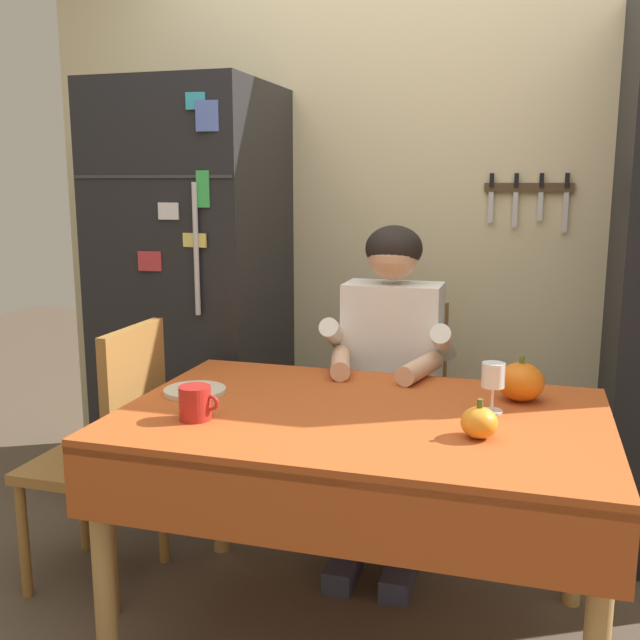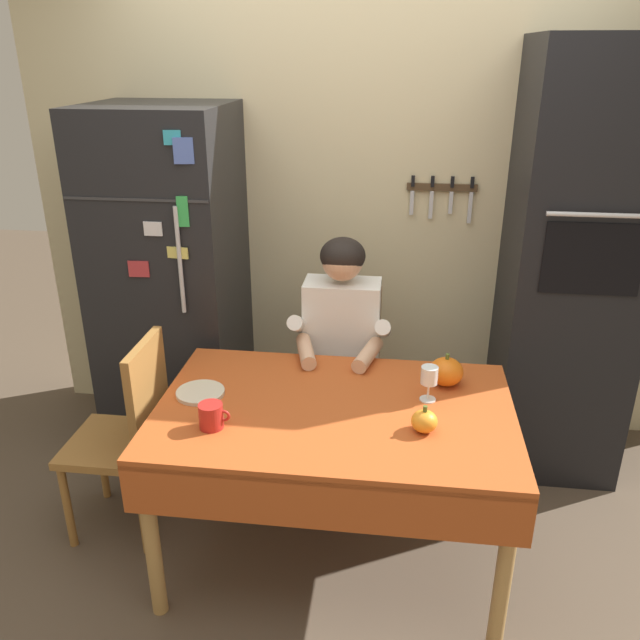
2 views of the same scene
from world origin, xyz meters
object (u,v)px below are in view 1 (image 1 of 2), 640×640
coffee_mug (195,403)px  wine_glass (493,378)px  chair_behind_person (397,408)px  dining_table (360,441)px  refrigerator (196,298)px  chair_left_side (111,445)px  seated_person (389,364)px  pumpkin_medium (521,382)px  serving_tray (195,391)px  pumpkin_large (479,422)px

coffee_mug → wine_glass: (0.80, 0.30, 0.05)m
chair_behind_person → dining_table: bearing=-87.5°
refrigerator → chair_left_side: refrigerator is taller
dining_table → seated_person: (-0.03, 0.60, 0.08)m
refrigerator → pumpkin_medium: 1.52m
chair_left_side → pumpkin_medium: bearing=7.0°
coffee_mug → seated_person: bearing=62.9°
dining_table → serving_tray: (-0.55, 0.05, 0.09)m
chair_left_side → pumpkin_large: bearing=-9.5°
coffee_mug → serving_tray: coffee_mug is taller
chair_behind_person → seated_person: (0.00, -0.19, 0.23)m
seated_person → wine_glass: bearing=-50.3°
dining_table → chair_behind_person: (-0.03, 0.79, -0.14)m
chair_behind_person → seated_person: 0.29m
serving_tray → chair_behind_person: bearing=55.1°
chair_behind_person → coffee_mug: 1.09m
seated_person → serving_tray: bearing=-133.2°
wine_glass → pumpkin_large: (-0.02, -0.23, -0.06)m
dining_table → serving_tray: bearing=174.6°
coffee_mug → serving_tray: 0.26m
chair_behind_person → coffee_mug: chair_behind_person is taller
dining_table → pumpkin_large: pumpkin_large is taller
dining_table → chair_left_side: chair_left_side is taller
coffee_mug → refrigerator: bearing=115.8°
refrigerator → chair_behind_person: 1.00m
seated_person → pumpkin_medium: seated_person is taller
coffee_mug → pumpkin_medium: bearing=27.0°
refrigerator → pumpkin_medium: (1.39, -0.62, -0.10)m
chair_behind_person → chair_left_side: same height
chair_behind_person → pumpkin_large: chair_behind_person is taller
pumpkin_large → refrigerator: bearing=142.6°
chair_left_side → coffee_mug: (0.47, -0.28, 0.28)m
coffee_mug → serving_tray: size_ratio=0.60×
serving_tray → chair_left_side: bearing=171.8°
dining_table → pumpkin_medium: size_ratio=9.86×
pumpkin_large → serving_tray: (-0.90, 0.16, -0.03)m
dining_table → wine_glass: wine_glass is taller
pumpkin_large → chair_behind_person: bearing=112.8°
seated_person → serving_tray: size_ratio=6.33×
coffee_mug → wine_glass: size_ratio=0.80×
refrigerator → pumpkin_medium: bearing=-23.9°
refrigerator → pumpkin_large: size_ratio=17.12×
refrigerator → dining_table: (0.95, -0.88, -0.24)m
chair_left_side → wine_glass: chair_left_side is taller
dining_table → chair_behind_person: chair_behind_person is taller
seated_person → pumpkin_large: size_ratio=11.84×
seated_person → chair_left_side: 1.03m
chair_behind_person → pumpkin_medium: size_ratio=6.55×
pumpkin_large → dining_table: bearing=162.8°
dining_table → wine_glass: (0.36, 0.12, 0.19)m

